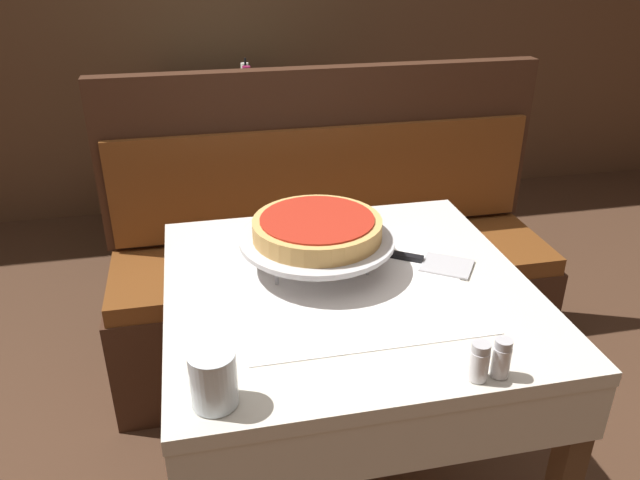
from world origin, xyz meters
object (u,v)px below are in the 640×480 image
Objects in this scene: pizza_server at (417,259)px; pizza_pan_stand at (317,241)px; water_glass_near at (213,379)px; condiment_caddy at (246,84)px; salt_shaker at (479,361)px; dining_table_rear at (232,117)px; booth_bench at (332,283)px; pepper_shaker at (502,358)px; dining_table_front at (347,322)px; deep_dish_pizza at (317,228)px.

pizza_pan_stand is at bearing 174.36° from pizza_server.
pizza_server is 2.73× the size of water_glass_near.
salt_shaker is at bearing -85.28° from condiment_caddy.
dining_table_rear is at bearing 84.51° from water_glass_near.
salt_shaker is 2.09m from condiment_caddy.
water_glass_near is 0.44m from salt_shaker.
dining_table_rear is 4.89× the size of condiment_caddy.
pizza_server is at bearing -85.90° from booth_bench.
pepper_shaker is (0.04, 0.00, 0.00)m from salt_shaker.
pizza_pan_stand reaches higher than dining_table_front.
deep_dish_pizza reaches higher than salt_shaker.
pizza_pan_stand is (-0.05, 0.09, 0.17)m from dining_table_front.
pizza_server is (0.29, -1.65, 0.10)m from dining_table_rear.
salt_shaker is (0.00, -1.07, 0.47)m from booth_bench.
booth_bench reaches higher than pepper_shaker.
dining_table_rear is 0.16m from condiment_caddy.
dining_table_rear is at bearing 99.98° from pizza_server.
pizza_pan_stand is at bearing 113.06° from salt_shaker.
dining_table_front is 0.80m from booth_bench.
dining_table_rear is 0.51× the size of booth_bench.
salt_shaker is (0.44, -0.03, -0.01)m from water_glass_near.
condiment_caddy reaches higher than water_glass_near.
condiment_caddy is at bearing 89.47° from deep_dish_pizza.
booth_bench is 5.65× the size of pizza_server.
dining_table_rear is 7.87× the size of water_glass_near.
pepper_shaker is (0.23, -0.44, -0.03)m from pizza_pan_stand.
booth_bench is at bearing 92.36° from pepper_shaker.
water_glass_near is at bearing -141.53° from pizza_server.
booth_bench is at bearing -76.28° from dining_table_rear.
pepper_shaker reaches higher than pizza_server.
condiment_caddy is at bearing 97.36° from pizza_server.
pepper_shaker is at bearing -62.61° from pizza_pan_stand.
booth_bench is 1.17m from salt_shaker.
salt_shaker is at bearing -66.94° from deep_dish_pizza.
condiment_caddy is at bearing 94.72° from salt_shaker.
pizza_server reaches higher than dining_table_front.
booth_bench reaches higher than salt_shaker.
condiment_caddy reaches higher than salt_shaker.
water_glass_near is at bearing -121.93° from pizza_pan_stand.
pizza_pan_stand is at bearing 120.31° from dining_table_front.
dining_table_front is at bearing -59.69° from pizza_pan_stand.
water_glass_near is at bearing 175.87° from salt_shaker.
pizza_server is at bearing -80.02° from dining_table_rear.
condiment_caddy is (0.07, 0.02, 0.14)m from dining_table_rear.
pepper_shaker is (-0.00, -0.42, 0.03)m from pizza_server.
pizza_pan_stand is at bearing 58.07° from water_glass_near.
dining_table_front is 1.72m from dining_table_rear.
dining_table_front is 0.40m from salt_shaker.
pizza_pan_stand is (0.06, -1.63, 0.16)m from dining_table_rear.
booth_bench is at bearing -80.57° from condiment_caddy.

